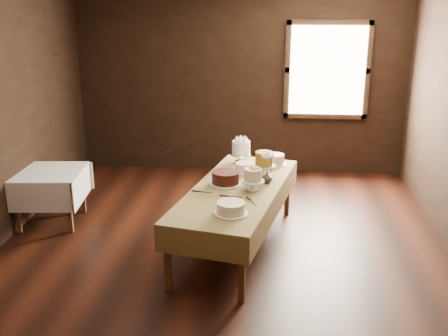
{
  "coord_description": "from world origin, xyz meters",
  "views": [
    {
      "loc": [
        0.45,
        -5.03,
        2.7
      ],
      "look_at": [
        0.0,
        0.2,
        0.95
      ],
      "focal_mm": 42.34,
      "sensor_mm": 36.0,
      "label": 1
    }
  ],
  "objects_px": {
    "cake_cream": "(231,208)",
    "cake_server_d": "(269,181)",
    "display_table": "(237,192)",
    "cake_speckled": "(275,160)",
    "cake_chocolate": "(226,178)",
    "cake_lattice": "(244,168)",
    "cake_flowers": "(253,181)",
    "flower_vase": "(267,177)",
    "cake_server_e": "(207,192)",
    "cake_meringue": "(241,152)",
    "cake_server_c": "(237,178)",
    "side_table": "(49,177)",
    "cake_server_a": "(235,197)",
    "cake_server_b": "(253,203)",
    "cake_caramel": "(264,166)"
  },
  "relations": [
    {
      "from": "cake_meringue",
      "to": "cake_server_a",
      "type": "bearing_deg",
      "value": -89.55
    },
    {
      "from": "cake_chocolate",
      "to": "flower_vase",
      "type": "xyz_separation_m",
      "value": [
        0.45,
        0.08,
        -0.0
      ]
    },
    {
      "from": "cake_caramel",
      "to": "cake_server_c",
      "type": "relative_size",
      "value": 1.27
    },
    {
      "from": "side_table",
      "to": "flower_vase",
      "type": "height_order",
      "value": "flower_vase"
    },
    {
      "from": "cake_lattice",
      "to": "cake_server_d",
      "type": "relative_size",
      "value": 1.25
    },
    {
      "from": "side_table",
      "to": "cake_server_e",
      "type": "bearing_deg",
      "value": -18.31
    },
    {
      "from": "display_table",
      "to": "cake_server_d",
      "type": "relative_size",
      "value": 10.08
    },
    {
      "from": "cake_lattice",
      "to": "flower_vase",
      "type": "relative_size",
      "value": 2.37
    },
    {
      "from": "cake_flowers",
      "to": "cake_meringue",
      "type": "bearing_deg",
      "value": 100.59
    },
    {
      "from": "cake_cream",
      "to": "cake_server_b",
      "type": "bearing_deg",
      "value": 55.07
    },
    {
      "from": "cake_chocolate",
      "to": "cake_flowers",
      "type": "bearing_deg",
      "value": -29.33
    },
    {
      "from": "cake_server_e",
      "to": "flower_vase",
      "type": "distance_m",
      "value": 0.73
    },
    {
      "from": "cake_meringue",
      "to": "cake_server_a",
      "type": "xyz_separation_m",
      "value": [
        0.01,
        -1.18,
        -0.12
      ]
    },
    {
      "from": "cake_server_b",
      "to": "flower_vase",
      "type": "bearing_deg",
      "value": 141.14
    },
    {
      "from": "cake_cream",
      "to": "cake_server_a",
      "type": "xyz_separation_m",
      "value": [
        0.01,
        0.43,
        -0.05
      ]
    },
    {
      "from": "cake_server_c",
      "to": "cake_speckled",
      "type": "bearing_deg",
      "value": -41.86
    },
    {
      "from": "cake_server_d",
      "to": "cake_chocolate",
      "type": "bearing_deg",
      "value": 161.11
    },
    {
      "from": "cake_cream",
      "to": "cake_server_d",
      "type": "bearing_deg",
      "value": 68.9
    },
    {
      "from": "cake_meringue",
      "to": "cake_server_e",
      "type": "distance_m",
      "value": 1.13
    },
    {
      "from": "cake_speckled",
      "to": "cake_chocolate",
      "type": "height_order",
      "value": "cake_chocolate"
    },
    {
      "from": "cake_cream",
      "to": "display_table",
      "type": "bearing_deg",
      "value": 89.17
    },
    {
      "from": "cake_speckled",
      "to": "cake_flowers",
      "type": "xyz_separation_m",
      "value": [
        -0.24,
        -0.9,
        0.05
      ]
    },
    {
      "from": "cake_lattice",
      "to": "cake_caramel",
      "type": "relative_size",
      "value": 0.99
    },
    {
      "from": "cake_chocolate",
      "to": "cake_server_a",
      "type": "distance_m",
      "value": 0.42
    },
    {
      "from": "cake_cream",
      "to": "cake_server_a",
      "type": "height_order",
      "value": "cake_cream"
    },
    {
      "from": "cake_caramel",
      "to": "cake_meringue",
      "type": "bearing_deg",
      "value": 119.19
    },
    {
      "from": "side_table",
      "to": "cake_server_d",
      "type": "distance_m",
      "value": 2.66
    },
    {
      "from": "cake_meringue",
      "to": "cake_speckled",
      "type": "bearing_deg",
      "value": -8.03
    },
    {
      "from": "cake_server_a",
      "to": "cake_server_d",
      "type": "relative_size",
      "value": 1.0
    },
    {
      "from": "cake_server_c",
      "to": "cake_lattice",
      "type": "bearing_deg",
      "value": -20.82
    },
    {
      "from": "cake_server_c",
      "to": "cake_server_e",
      "type": "height_order",
      "value": "same"
    },
    {
      "from": "display_table",
      "to": "cake_meringue",
      "type": "distance_m",
      "value": 0.92
    },
    {
      "from": "cake_speckled",
      "to": "flower_vase",
      "type": "distance_m",
      "value": 0.67
    },
    {
      "from": "cake_speckled",
      "to": "cake_server_e",
      "type": "distance_m",
      "value": 1.25
    },
    {
      "from": "cake_caramel",
      "to": "cake_server_e",
      "type": "bearing_deg",
      "value": -136.13
    },
    {
      "from": "cake_caramel",
      "to": "cake_chocolate",
      "type": "relative_size",
      "value": 0.79
    },
    {
      "from": "cake_cream",
      "to": "cake_lattice",
      "type": "bearing_deg",
      "value": 86.93
    },
    {
      "from": "cake_flowers",
      "to": "cake_lattice",
      "type": "bearing_deg",
      "value": 101.51
    },
    {
      "from": "cake_speckled",
      "to": "cake_server_c",
      "type": "relative_size",
      "value": 1.15
    },
    {
      "from": "cake_meringue",
      "to": "cake_server_c",
      "type": "height_order",
      "value": "cake_meringue"
    },
    {
      "from": "cake_lattice",
      "to": "cake_server_d",
      "type": "bearing_deg",
      "value": -45.58
    },
    {
      "from": "cake_chocolate",
      "to": "cake_cream",
      "type": "xyz_separation_m",
      "value": [
        0.12,
        -0.82,
        -0.01
      ]
    },
    {
      "from": "cake_lattice",
      "to": "cake_flowers",
      "type": "height_order",
      "value": "cake_flowers"
    },
    {
      "from": "display_table",
      "to": "flower_vase",
      "type": "xyz_separation_m",
      "value": [
        0.32,
        0.19,
        0.11
      ]
    },
    {
      "from": "flower_vase",
      "to": "cake_server_e",
      "type": "bearing_deg",
      "value": -149.85
    },
    {
      "from": "display_table",
      "to": "side_table",
      "type": "xyz_separation_m",
      "value": [
        -2.3,
        0.48,
        -0.07
      ]
    },
    {
      "from": "cake_server_b",
      "to": "flower_vase",
      "type": "xyz_separation_m",
      "value": [
        0.13,
        0.6,
        0.06
      ]
    },
    {
      "from": "cake_server_a",
      "to": "cake_server_b",
      "type": "bearing_deg",
      "value": -28.0
    },
    {
      "from": "cake_server_b",
      "to": "cake_server_d",
      "type": "xyz_separation_m",
      "value": [
        0.16,
        0.64,
        0.0
      ]
    },
    {
      "from": "flower_vase",
      "to": "cake_flowers",
      "type": "bearing_deg",
      "value": -120.78
    }
  ]
}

